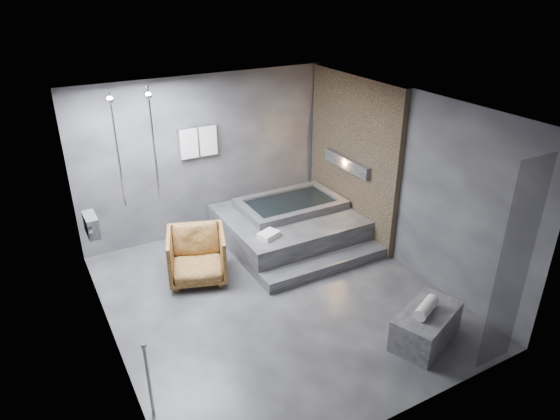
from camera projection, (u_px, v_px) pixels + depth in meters
room at (292, 177)px, 6.88m from camera, size 5.00×5.04×2.82m
tub_deck at (289, 226)px, 8.76m from camera, size 2.20×2.00×0.50m
tub_step at (325, 265)px, 7.90m from camera, size 2.20×0.36×0.18m
concrete_bench at (426, 326)px, 6.34m from camera, size 1.12×0.86×0.44m
driftwood_chair at (197, 256)px, 7.56m from camera, size 1.09×1.10×0.80m
rolled_towel at (426, 308)px, 6.19m from camera, size 0.47×0.32×0.16m
deck_towel at (269, 235)px, 7.86m from camera, size 0.38×0.34×0.09m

